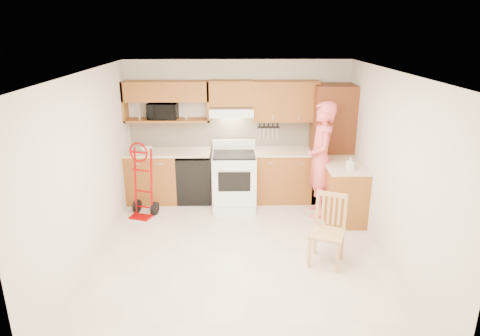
{
  "coord_description": "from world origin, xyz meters",
  "views": [
    {
      "loc": [
        -0.11,
        -5.22,
        3.03
      ],
      "look_at": [
        0.0,
        0.5,
        1.1
      ],
      "focal_mm": 31.35,
      "sensor_mm": 36.0,
      "label": 1
    }
  ],
  "objects_px": {
    "person": "(321,160)",
    "dining_chair": "(327,231)",
    "range": "(234,176)",
    "hand_truck": "(141,184)",
    "microwave": "(163,111)"
  },
  "relations": [
    {
      "from": "person",
      "to": "dining_chair",
      "type": "xyz_separation_m",
      "value": [
        -0.2,
        -1.58,
        -0.49
      ]
    },
    {
      "from": "range",
      "to": "hand_truck",
      "type": "bearing_deg",
      "value": -165.37
    },
    {
      "from": "microwave",
      "to": "person",
      "type": "bearing_deg",
      "value": -13.98
    },
    {
      "from": "person",
      "to": "hand_truck",
      "type": "relative_size",
      "value": 1.67
    },
    {
      "from": "microwave",
      "to": "hand_truck",
      "type": "distance_m",
      "value": 1.36
    },
    {
      "from": "microwave",
      "to": "hand_truck",
      "type": "xyz_separation_m",
      "value": [
        -0.29,
        -0.81,
        -1.05
      ]
    },
    {
      "from": "range",
      "to": "hand_truck",
      "type": "relative_size",
      "value": 0.97
    },
    {
      "from": "person",
      "to": "microwave",
      "type": "bearing_deg",
      "value": -103.31
    },
    {
      "from": "hand_truck",
      "to": "dining_chair",
      "type": "distance_m",
      "value": 3.17
    },
    {
      "from": "microwave",
      "to": "dining_chair",
      "type": "bearing_deg",
      "value": -41.38
    },
    {
      "from": "microwave",
      "to": "hand_truck",
      "type": "bearing_deg",
      "value": -107.38
    },
    {
      "from": "microwave",
      "to": "person",
      "type": "height_order",
      "value": "person"
    },
    {
      "from": "range",
      "to": "dining_chair",
      "type": "relative_size",
      "value": 1.17
    },
    {
      "from": "range",
      "to": "dining_chair",
      "type": "bearing_deg",
      "value": -58.1
    },
    {
      "from": "range",
      "to": "microwave",
      "type": "bearing_deg",
      "value": 161.74
    }
  ]
}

